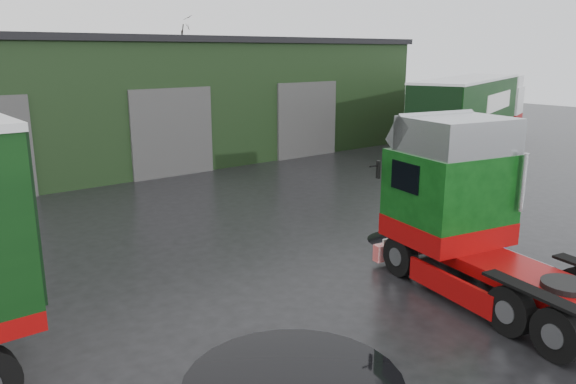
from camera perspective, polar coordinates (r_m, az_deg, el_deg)
The scene contains 8 objects.
ground at distance 14.39m, azimuth 7.48°, elevation -8.87°, with size 100.00×100.00×0.00m, color black.
warehouse at distance 31.47m, azimuth -16.81°, elevation 9.08°, with size 32.40×12.40×6.30m.
hero_tractor at distance 13.35m, azimuth 21.46°, elevation -2.24°, with size 2.80×6.61×4.11m, color #0B3E0F, non-canonical shape.
lorry_right at distance 32.25m, azimuth 17.75°, elevation 7.28°, with size 2.80×16.19×4.26m, color silver, non-canonical shape.
wash_bucket at distance 17.31m, azimuth 20.79°, elevation -5.22°, with size 0.28×0.28×0.26m, color #0813BE.
tree_back_b at distance 43.82m, azimuth -11.98°, elevation 11.40°, with size 4.40×4.40×7.50m, color black, non-canonical shape.
puddle_0 at distance 10.26m, azimuth 0.56°, elevation -18.84°, with size 3.90×3.90×0.01m, color black.
puddle_1 at distance 17.47m, azimuth 11.21°, elevation -4.82°, with size 1.93×1.93×0.01m, color black.
Camera 1 is at (-9.60, -9.15, 5.58)m, focal length 35.00 mm.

